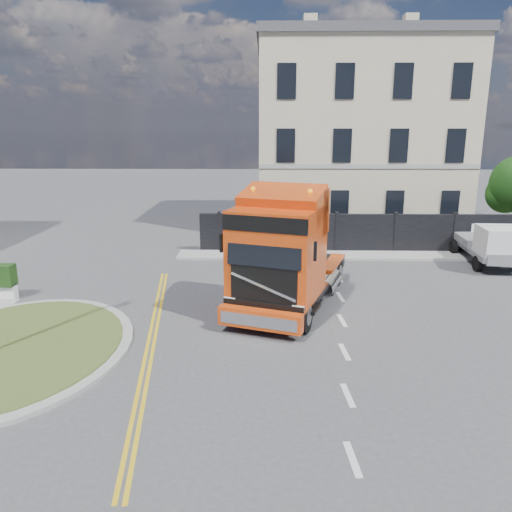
{
  "coord_description": "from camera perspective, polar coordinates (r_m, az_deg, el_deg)",
  "views": [
    {
      "loc": [
        0.35,
        -16.09,
        6.34
      ],
      "look_at": [
        0.03,
        1.26,
        1.8
      ],
      "focal_mm": 35.0,
      "sensor_mm": 36.0,
      "label": 1
    }
  ],
  "objects": [
    {
      "name": "truck",
      "position": [
        17.15,
        3.17,
        -0.28
      ],
      "size": [
        4.85,
        7.64,
        4.29
      ],
      "rotation": [
        0.0,
        0.0,
        -0.33
      ],
      "color": "black",
      "rests_on": "ground"
    },
    {
      "name": "ground",
      "position": [
        17.29,
        -0.17,
        -6.84
      ],
      "size": [
        120.0,
        120.0,
        0.0
      ],
      "primitive_type": "plane",
      "color": "#424244",
      "rests_on": "ground"
    },
    {
      "name": "hoarding_fence",
      "position": [
        26.39,
        14.65,
        2.51
      ],
      "size": [
        18.8,
        0.25,
        2.0
      ],
      "color": "black",
      "rests_on": "ground"
    },
    {
      "name": "georgian_building",
      "position": [
        33.08,
        11.21,
        13.41
      ],
      "size": [
        12.3,
        10.3,
        12.8
      ],
      "color": "beige",
      "rests_on": "ground"
    },
    {
      "name": "pavement_far",
      "position": [
        25.62,
        13.77,
        0.04
      ],
      "size": [
        20.0,
        1.6,
        0.12
      ],
      "primitive_type": "cube",
      "color": "gray",
      "rests_on": "ground"
    },
    {
      "name": "traffic_island",
      "position": [
        16.26,
        -26.31,
        -9.58
      ],
      "size": [
        6.8,
        6.8,
        0.17
      ],
      "color": "gray",
      "rests_on": "ground"
    },
    {
      "name": "flatbed_pickup",
      "position": [
        25.19,
        25.69,
        1.15
      ],
      "size": [
        2.23,
        4.95,
        2.01
      ],
      "rotation": [
        0.0,
        0.0,
        -0.07
      ],
      "color": "slate",
      "rests_on": "ground"
    }
  ]
}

